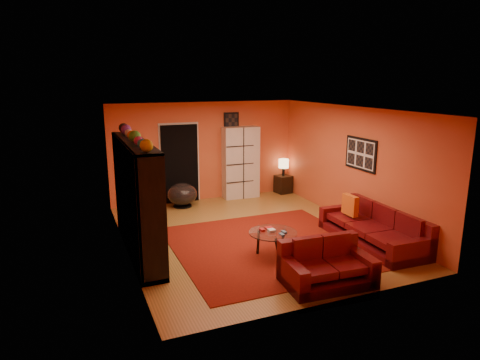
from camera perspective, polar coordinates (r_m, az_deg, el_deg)
name	(u,v)px	position (r m, az deg, el deg)	size (l,w,h in m)	color
floor	(250,235)	(9.02, 1.30, -7.30)	(6.00, 6.00, 0.00)	olive
ceiling	(250,109)	(8.46, 1.39, 9.41)	(6.00, 6.00, 0.00)	white
wall_back	(205,151)	(11.41, -4.70, 3.82)	(6.00, 6.00, 0.00)	#D5552E
wall_front	(336,218)	(6.12, 12.70, -4.90)	(6.00, 6.00, 0.00)	#D5552E
wall_left	(123,186)	(8.01, -15.28, -0.72)	(6.00, 6.00, 0.00)	#D5552E
wall_right	(352,165)	(9.90, 14.74, 1.95)	(6.00, 6.00, 0.00)	#D5552E
rug	(269,245)	(8.47, 3.84, -8.70)	(3.60, 3.60, 0.01)	#60120B
doorway	(180,164)	(11.24, -8.02, 2.13)	(0.95, 0.10, 2.04)	black
wall_art_right	(361,154)	(9.60, 15.81, 3.36)	(0.03, 1.00, 0.70)	black
wall_art_back	(231,122)	(11.54, -1.16, 7.72)	(0.42, 0.03, 0.52)	black
entertainment_unit	(137,198)	(8.10, -13.59, -2.29)	(0.45, 3.00, 2.10)	black
tv	(139,199)	(8.15, -13.27, -2.50)	(0.13, 0.99, 0.57)	black
sofa	(376,229)	(8.94, 17.65, -6.24)	(1.04, 2.41, 0.85)	#4F0A0F
loveseat	(325,266)	(7.06, 11.28, -11.12)	(1.44, 0.92, 0.85)	#4F0A0F
throw_pillow	(350,205)	(9.16, 14.47, -3.25)	(0.12, 0.42, 0.42)	orange
coffee_table	(273,235)	(7.90, 4.42, -7.27)	(0.89, 0.89, 0.44)	silver
storage_cabinet	(241,162)	(11.60, 0.07, 2.35)	(0.97, 0.43, 1.94)	silver
bowl_chair	(182,194)	(10.94, -7.71, -1.91)	(0.75, 0.75, 0.61)	black
side_table	(283,184)	(12.25, 5.78, -0.56)	(0.40, 0.40, 0.50)	black
table_lamp	(284,164)	(12.13, 5.84, 2.13)	(0.29, 0.29, 0.48)	black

